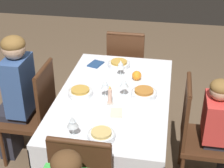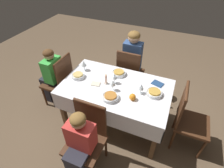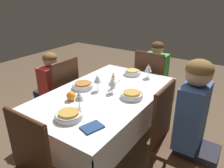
% 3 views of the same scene
% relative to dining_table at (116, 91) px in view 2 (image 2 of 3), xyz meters
% --- Properties ---
extents(ground_plane, '(8.00, 8.00, 0.00)m').
position_rel_dining_table_xyz_m(ground_plane, '(0.00, 0.00, -0.64)').
color(ground_plane, brown).
extents(dining_table, '(1.47, 0.89, 0.74)m').
position_rel_dining_table_xyz_m(dining_table, '(0.00, 0.00, 0.00)').
color(dining_table, silver).
rests_on(dining_table, ground_plane).
extents(chair_north, '(0.42, 0.42, 0.94)m').
position_rel_dining_table_xyz_m(chair_north, '(-0.02, 0.70, -0.14)').
color(chair_north, '#472816').
rests_on(chair_north, ground_plane).
extents(chair_west, '(0.42, 0.42, 0.94)m').
position_rel_dining_table_xyz_m(chair_west, '(-0.99, 0.05, -0.14)').
color(chair_west, '#472816').
rests_on(chair_west, ground_plane).
extents(chair_south, '(0.42, 0.42, 0.94)m').
position_rel_dining_table_xyz_m(chair_south, '(-0.08, -0.70, -0.14)').
color(chair_south, '#472816').
rests_on(chair_south, ground_plane).
extents(chair_east, '(0.42, 0.42, 0.94)m').
position_rel_dining_table_xyz_m(chair_east, '(0.99, 0.04, -0.14)').
color(chair_east, '#472816').
rests_on(chair_east, ground_plane).
extents(person_adult_denim, '(0.30, 0.34, 1.19)m').
position_rel_dining_table_xyz_m(person_adult_denim, '(-0.02, 0.85, 0.03)').
color(person_adult_denim, '#282833').
rests_on(person_adult_denim, ground_plane).
extents(person_child_green, '(0.33, 0.30, 1.03)m').
position_rel_dining_table_xyz_m(person_child_green, '(-1.15, 0.05, -0.08)').
color(person_child_green, '#282833').
rests_on(person_child_green, ground_plane).
extents(person_child_red, '(0.30, 0.33, 0.99)m').
position_rel_dining_table_xyz_m(person_child_red, '(-0.08, -0.87, -0.10)').
color(person_child_red, '#282833').
rests_on(person_child_red, ground_plane).
extents(bowl_north, '(0.20, 0.20, 0.06)m').
position_rel_dining_table_xyz_m(bowl_north, '(-0.06, 0.27, 0.12)').
color(bowl_north, silver).
rests_on(bowl_north, dining_table).
extents(wine_glass_north, '(0.07, 0.07, 0.16)m').
position_rel_dining_table_xyz_m(wine_glass_north, '(-0.05, 0.06, 0.20)').
color(wine_glass_north, white).
rests_on(wine_glass_north, dining_table).
extents(bowl_west, '(0.19, 0.19, 0.06)m').
position_rel_dining_table_xyz_m(bowl_west, '(-0.57, -0.02, 0.12)').
color(bowl_west, silver).
rests_on(bowl_west, dining_table).
extents(wine_glass_west, '(0.08, 0.08, 0.16)m').
position_rel_dining_table_xyz_m(wine_glass_west, '(-0.58, 0.17, 0.20)').
color(wine_glass_west, white).
rests_on(wine_glass_west, dining_table).
extents(bowl_south, '(0.21, 0.21, 0.06)m').
position_rel_dining_table_xyz_m(bowl_south, '(0.02, -0.24, 0.12)').
color(bowl_south, silver).
rests_on(bowl_south, dining_table).
extents(wine_glass_south, '(0.07, 0.07, 0.16)m').
position_rel_dining_table_xyz_m(wine_glass_south, '(-0.01, -0.08, 0.21)').
color(wine_glass_south, white).
rests_on(wine_glass_south, dining_table).
extents(bowl_east, '(0.21, 0.21, 0.06)m').
position_rel_dining_table_xyz_m(bowl_east, '(0.51, 0.04, 0.12)').
color(bowl_east, silver).
rests_on(bowl_east, dining_table).
extents(wine_glass_east, '(0.07, 0.07, 0.15)m').
position_rel_dining_table_xyz_m(wine_glass_east, '(0.34, -0.00, 0.20)').
color(wine_glass_east, white).
rests_on(wine_glass_east, dining_table).
extents(candle_centerpiece, '(0.06, 0.06, 0.16)m').
position_rel_dining_table_xyz_m(candle_centerpiece, '(-0.14, 0.01, 0.15)').
color(candle_centerpiece, beige).
rests_on(candle_centerpiece, dining_table).
extents(orange_fruit, '(0.08, 0.08, 0.08)m').
position_rel_dining_table_xyz_m(orange_fruit, '(0.28, -0.15, 0.13)').
color(orange_fruit, orange).
rests_on(orange_fruit, dining_table).
extents(napkin_red_folded, '(0.13, 0.10, 0.01)m').
position_rel_dining_table_xyz_m(napkin_red_folded, '(-0.27, -0.06, 0.10)').
color(napkin_red_folded, beige).
rests_on(napkin_red_folded, dining_table).
extents(napkin_spare_side, '(0.17, 0.15, 0.01)m').
position_rel_dining_table_xyz_m(napkin_spare_side, '(0.51, 0.27, 0.10)').
color(napkin_spare_side, navy).
rests_on(napkin_spare_side, dining_table).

